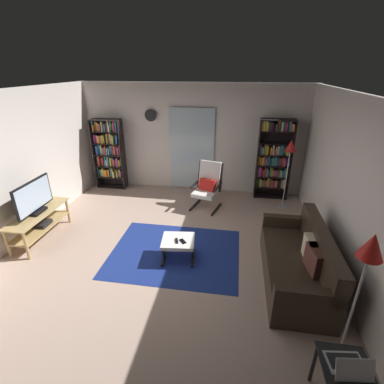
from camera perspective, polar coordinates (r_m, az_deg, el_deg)
ground_plane at (r=4.95m, az=-5.35°, el=-12.31°), size 7.02×7.02×0.00m
wall_back at (r=7.02m, az=0.02°, el=10.70°), size 5.60×0.06×2.60m
wall_left at (r=5.62m, az=-33.75°, el=3.11°), size 0.06×6.00×2.60m
wall_right at (r=4.48m, az=29.64°, el=-0.51°), size 0.06×6.00×2.60m
glass_door_panel at (r=7.02m, az=-0.06°, el=8.59°), size 1.10×0.01×2.00m
area_rug at (r=4.96m, az=-3.44°, el=-12.09°), size 2.17×1.71×0.01m
tv_stand at (r=5.84m, az=-28.39°, el=-5.20°), size 0.44×1.33×0.53m
television at (r=5.65m, az=-29.32°, el=-1.10°), size 0.20×0.90×0.60m
bookshelf_near_tv at (r=7.48m, az=-16.41°, el=7.83°), size 0.74×0.30×1.76m
bookshelf_near_sofa at (r=6.85m, az=16.11°, el=6.56°), size 0.77×0.30×1.87m
leather_sofa at (r=4.50m, az=20.79°, el=-13.35°), size 0.81×1.88×0.85m
lounge_armchair at (r=6.25m, az=3.18°, el=1.55°), size 0.71×0.77×1.02m
ottoman at (r=4.66m, az=-2.82°, el=-10.24°), size 0.57×0.53×0.37m
tv_remote at (r=4.57m, az=-3.12°, el=-9.81°), size 0.08×0.15×0.02m
cell_phone at (r=4.56m, az=-1.89°, el=-9.93°), size 0.14×0.15×0.01m
floor_lamp_by_sofa at (r=3.14m, az=32.12°, el=-11.11°), size 0.23×0.23×1.56m
floor_lamp_by_shelf at (r=6.32m, az=19.21°, el=7.68°), size 0.23×0.23×1.54m
side_table at (r=3.29m, az=28.19°, el=-29.78°), size 0.43×0.43×0.53m
laptop at (r=3.13m, az=29.34°, el=-28.33°), size 0.35×0.31×0.20m
wall_clock at (r=7.06m, az=-8.37°, el=15.09°), size 0.29×0.03×0.29m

